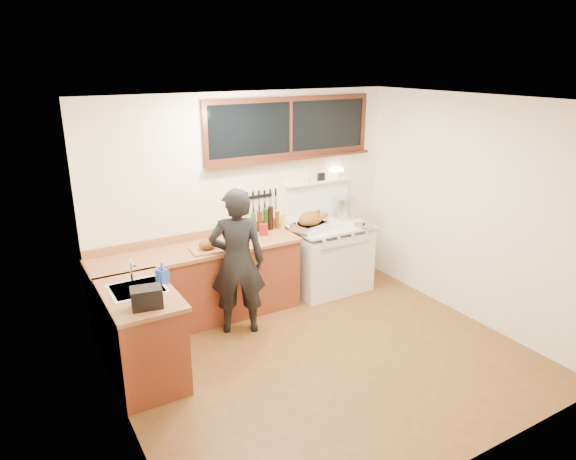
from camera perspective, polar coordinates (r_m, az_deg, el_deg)
ground_plane at (r=5.51m, az=4.15°, el=-14.08°), size 4.00×3.50×0.02m
room_shell at (r=4.83m, az=4.60°, el=2.78°), size 4.10×3.60×2.65m
counter_back at (r=6.11m, az=-9.83°, el=-5.93°), size 2.44×0.64×1.00m
counter_left at (r=5.18m, az=-15.95°, el=-11.18°), size 0.64×1.09×0.90m
sink_unit at (r=5.07m, az=-16.36°, el=-6.85°), size 0.50×0.45×0.37m
vintage_stove at (r=6.85m, az=4.50°, el=-2.87°), size 1.02×0.74×1.58m
back_window at (r=6.48m, az=0.32°, el=10.60°), size 2.32×0.13×0.77m
left_doorway at (r=3.81m, az=-16.39°, el=-11.65°), size 0.02×1.04×2.17m
knife_strip at (r=6.41m, az=-3.44°, el=3.60°), size 0.52×0.03×0.28m
man at (r=5.66m, az=-5.64°, el=-3.55°), size 0.72×0.61×1.67m
soap_bottle at (r=5.07m, az=-13.81°, el=-4.66°), size 0.13×0.13×0.21m
toaster at (r=4.64m, az=-15.44°, el=-7.25°), size 0.29×0.22×0.18m
cutting_board at (r=5.83m, az=-8.86°, el=-1.80°), size 0.40×0.31×0.14m
roast_turkey at (r=6.44m, az=2.49°, el=0.84°), size 0.49×0.41×0.24m
stockpot at (r=6.96m, az=6.40°, el=2.44°), size 0.37×0.37×0.29m
saucepan at (r=6.91m, az=3.84°, el=1.65°), size 0.17×0.28×0.11m
pot_lid at (r=6.69m, az=8.39°, el=0.53°), size 0.28×0.28×0.04m
coffee_tin at (r=6.27m, az=-2.72°, el=0.05°), size 0.12×0.11×0.14m
pitcher at (r=6.19m, az=-5.61°, el=-0.12°), size 0.12×0.12×0.18m
bottle_cluster at (r=6.44m, az=-2.33°, el=1.10°), size 0.48×0.07×0.30m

